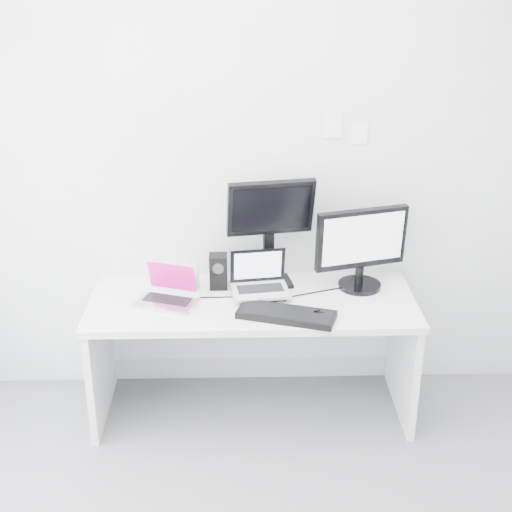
{
  "coord_description": "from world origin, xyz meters",
  "views": [
    {
      "loc": [
        -0.07,
        -2.28,
        2.51
      ],
      "look_at": [
        0.02,
        1.23,
        1.0
      ],
      "focal_mm": 50.28,
      "sensor_mm": 36.0,
      "label": 1
    }
  ],
  "objects": [
    {
      "name": "back_wall",
      "position": [
        0.0,
        1.6,
        1.35
      ],
      "size": [
        3.6,
        0.0,
        3.6
      ],
      "primitive_type": "plane",
      "rotation": [
        1.57,
        0.0,
        0.0
      ],
      "color": "silver",
      "rests_on": "ground"
    },
    {
      "name": "desk",
      "position": [
        0.0,
        1.25,
        0.36
      ],
      "size": [
        1.8,
        0.7,
        0.73
      ],
      "primitive_type": "cube",
      "color": "silver",
      "rests_on": "ground"
    },
    {
      "name": "macbook",
      "position": [
        -0.47,
        1.21,
        0.85
      ],
      "size": [
        0.38,
        0.33,
        0.24
      ],
      "primitive_type": "cube",
      "rotation": [
        0.0,
        0.0,
        -0.33
      ],
      "color": "#ACACB0",
      "rests_on": "desk"
    },
    {
      "name": "speaker",
      "position": [
        -0.19,
        1.41,
        0.83
      ],
      "size": [
        0.12,
        0.12,
        0.2
      ],
      "primitive_type": "cube",
      "rotation": [
        0.0,
        0.0,
        0.25
      ],
      "color": "black",
      "rests_on": "desk"
    },
    {
      "name": "dell_laptop",
      "position": [
        0.05,
        1.28,
        0.86
      ],
      "size": [
        0.34,
        0.28,
        0.26
      ],
      "primitive_type": "cube",
      "rotation": [
        0.0,
        0.0,
        0.14
      ],
      "color": "silver",
      "rests_on": "desk"
    },
    {
      "name": "rear_monitor",
      "position": [
        0.1,
        1.44,
        1.06
      ],
      "size": [
        0.5,
        0.25,
        0.66
      ],
      "primitive_type": "cube",
      "rotation": [
        0.0,
        0.0,
        0.17
      ],
      "color": "black",
      "rests_on": "desk"
    },
    {
      "name": "samsung_monitor",
      "position": [
        0.62,
        1.39,
        0.97
      ],
      "size": [
        0.58,
        0.38,
        0.49
      ],
      "primitive_type": "cube",
      "rotation": [
        0.0,
        0.0,
        0.28
      ],
      "color": "black",
      "rests_on": "desk"
    },
    {
      "name": "keyboard",
      "position": [
        0.17,
        1.04,
        0.75
      ],
      "size": [
        0.54,
        0.33,
        0.03
      ],
      "primitive_type": "cube",
      "rotation": [
        0.0,
        0.0,
        -0.31
      ],
      "color": "black",
      "rests_on": "desk"
    },
    {
      "name": "mouse",
      "position": [
        0.35,
        1.04,
        0.75
      ],
      "size": [
        0.14,
        0.1,
        0.04
      ],
      "primitive_type": "ellipsoid",
      "rotation": [
        0.0,
        0.0,
        0.24
      ],
      "color": "black",
      "rests_on": "desk"
    },
    {
      "name": "wall_note_0",
      "position": [
        0.45,
        1.59,
        1.62
      ],
      "size": [
        0.1,
        0.0,
        0.14
      ],
      "primitive_type": "cube",
      "color": "white",
      "rests_on": "back_wall"
    },
    {
      "name": "wall_note_1",
      "position": [
        0.6,
        1.59,
        1.58
      ],
      "size": [
        0.09,
        0.0,
        0.13
      ],
      "primitive_type": "cube",
      "color": "white",
      "rests_on": "back_wall"
    }
  ]
}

